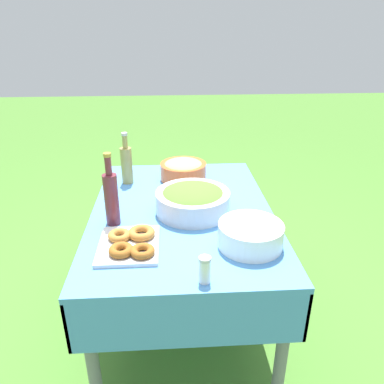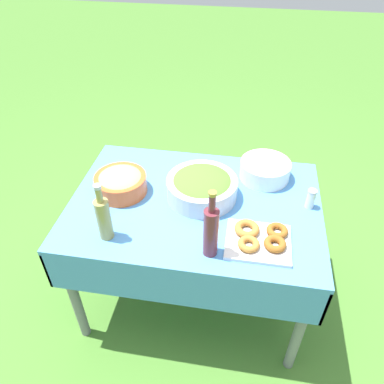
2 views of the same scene
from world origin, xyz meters
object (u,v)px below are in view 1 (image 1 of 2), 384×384
object	(u,v)px
salad_bowl	(193,200)
donut_platter	(131,243)
plate_stack	(250,235)
olive_oil_bottle	(127,164)
wine_bottle	(111,197)
pasta_bowl	(183,169)

from	to	relation	value
salad_bowl	donut_platter	distance (m)	0.40
plate_stack	salad_bowl	bearing A→B (deg)	34.71
donut_platter	salad_bowl	bearing A→B (deg)	-42.59
olive_oil_bottle	wine_bottle	xyz separation A→B (m)	(-0.46, 0.02, 0.02)
pasta_bowl	plate_stack	size ratio (longest dim) A/B	0.99
pasta_bowl	plate_stack	bearing A→B (deg)	-161.44
pasta_bowl	donut_platter	world-z (taller)	pasta_bowl
plate_stack	wine_bottle	xyz separation A→B (m)	(0.22, 0.57, 0.08)
salad_bowl	pasta_bowl	size ratio (longest dim) A/B	1.35
donut_platter	pasta_bowl	bearing A→B (deg)	-18.99
salad_bowl	wine_bottle	distance (m)	0.38
salad_bowl	olive_oil_bottle	size ratio (longest dim) A/B	1.21
olive_oil_bottle	donut_platter	bearing A→B (deg)	-173.81
donut_platter	olive_oil_bottle	size ratio (longest dim) A/B	0.98
donut_platter	olive_oil_bottle	xyz separation A→B (m)	(0.66, 0.07, 0.09)
plate_stack	wine_bottle	size ratio (longest dim) A/B	0.79
plate_stack	wine_bottle	distance (m)	0.62
salad_bowl	olive_oil_bottle	distance (m)	0.51
pasta_bowl	plate_stack	world-z (taller)	pasta_bowl
donut_platter	plate_stack	distance (m)	0.48
pasta_bowl	wine_bottle	world-z (taller)	wine_bottle
salad_bowl	donut_platter	xyz separation A→B (m)	(-0.29, 0.27, -0.04)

